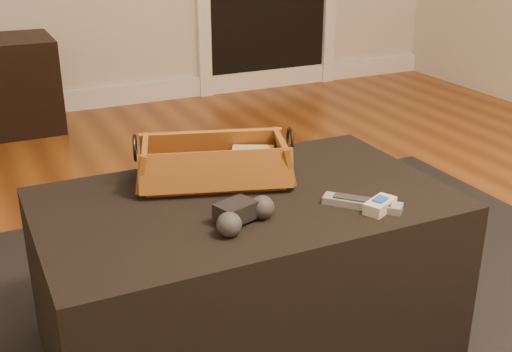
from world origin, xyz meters
name	(u,v)px	position (x,y,z in m)	size (l,w,h in m)	color
baseboard	(69,101)	(0.00, 2.73, 0.06)	(5.00, 0.04, 0.12)	white
area_rug	(254,352)	(0.02, 0.23, 0.01)	(2.60, 2.00, 0.01)	black
ottoman	(246,272)	(0.02, 0.28, 0.22)	(1.00, 0.60, 0.42)	black
tv_remote	(207,175)	(-0.04, 0.39, 0.46)	(0.21, 0.05, 0.02)	black
cloth_bundle	(253,160)	(0.10, 0.40, 0.48)	(0.11, 0.07, 0.06)	tan
wicker_basket	(214,165)	(-0.01, 0.40, 0.48)	(0.44, 0.31, 0.14)	#9C5223
game_controller	(242,214)	(-0.05, 0.14, 0.46)	(0.18, 0.13, 0.06)	black
silver_remote	(362,203)	(0.25, 0.11, 0.44)	(0.16, 0.16, 0.02)	gray
cream_gadget	(380,205)	(0.27, 0.07, 0.45)	(0.10, 0.08, 0.03)	beige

